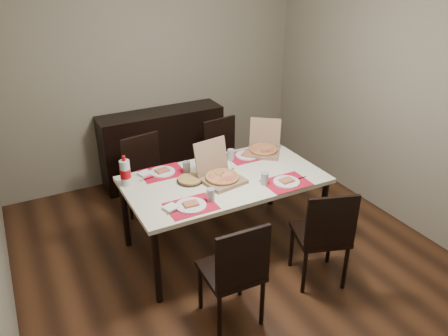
# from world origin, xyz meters

# --- Properties ---
(ground) EXTENTS (3.80, 4.00, 0.02)m
(ground) POSITION_xyz_m (0.00, 0.00, -0.01)
(ground) COLOR #422514
(ground) RESTS_ON ground
(room_walls) EXTENTS (3.84, 4.02, 2.62)m
(room_walls) POSITION_xyz_m (0.00, 0.43, 1.73)
(room_walls) COLOR gray
(room_walls) RESTS_ON ground
(sideboard) EXTENTS (1.50, 0.40, 0.90)m
(sideboard) POSITION_xyz_m (0.00, 1.78, 0.45)
(sideboard) COLOR black
(sideboard) RESTS_ON ground
(dining_table) EXTENTS (1.80, 1.00, 0.75)m
(dining_table) POSITION_xyz_m (0.01, 0.18, 0.68)
(dining_table) COLOR beige
(dining_table) RESTS_ON ground
(chair_near_left) EXTENTS (0.44, 0.44, 0.93)m
(chair_near_left) POSITION_xyz_m (-0.38, -0.75, 0.51)
(chair_near_left) COLOR black
(chair_near_left) RESTS_ON ground
(chair_near_right) EXTENTS (0.53, 0.53, 0.93)m
(chair_near_right) POSITION_xyz_m (0.50, -0.69, 0.51)
(chair_near_right) COLOR black
(chair_near_right) RESTS_ON ground
(chair_far_left) EXTENTS (0.49, 0.49, 0.93)m
(chair_far_left) POSITION_xyz_m (-0.46, 0.98, 0.51)
(chair_far_left) COLOR black
(chair_far_left) RESTS_ON ground
(chair_far_right) EXTENTS (0.47, 0.47, 0.93)m
(chair_far_right) POSITION_xyz_m (0.49, 1.04, 0.51)
(chair_far_right) COLOR black
(chair_far_right) RESTS_ON ground
(setting_near_left) EXTENTS (0.45, 0.30, 0.11)m
(setting_near_left) POSITION_xyz_m (-0.43, -0.13, 0.77)
(setting_near_left) COLOR red
(setting_near_left) RESTS_ON dining_table
(setting_near_right) EXTENTS (0.46, 0.30, 0.11)m
(setting_near_right) POSITION_xyz_m (0.41, -0.15, 0.77)
(setting_near_right) COLOR red
(setting_near_right) RESTS_ON dining_table
(setting_far_left) EXTENTS (0.48, 0.30, 0.11)m
(setting_far_left) POSITION_xyz_m (-0.42, 0.51, 0.77)
(setting_far_left) COLOR red
(setting_far_left) RESTS_ON dining_table
(setting_far_right) EXTENTS (0.49, 0.30, 0.11)m
(setting_far_right) POSITION_xyz_m (0.39, 0.49, 0.77)
(setting_far_right) COLOR red
(setting_far_right) RESTS_ON dining_table
(napkin_loose) EXTENTS (0.15, 0.14, 0.02)m
(napkin_loose) POSITION_xyz_m (-0.00, 0.14, 0.76)
(napkin_loose) COLOR white
(napkin_loose) RESTS_ON dining_table
(pizza_box_center) EXTENTS (0.40, 0.43, 0.34)m
(pizza_box_center) POSITION_xyz_m (-0.04, 0.15, 0.81)
(pizza_box_center) COLOR #80624A
(pizza_box_center) RESTS_ON dining_table
(pizza_box_right) EXTENTS (0.47, 0.47, 0.32)m
(pizza_box_right) POSITION_xyz_m (0.64, 0.49, 0.80)
(pizza_box_right) COLOR #80624A
(pizza_box_right) RESTS_ON dining_table
(faina_plate) EXTENTS (0.24, 0.24, 0.03)m
(faina_plate) POSITION_xyz_m (-0.29, 0.26, 0.76)
(faina_plate) COLOR black
(faina_plate) RESTS_ON dining_table
(dip_bowl) EXTENTS (0.14, 0.14, 0.03)m
(dip_bowl) POSITION_xyz_m (0.13, 0.33, 0.77)
(dip_bowl) COLOR white
(dip_bowl) RESTS_ON dining_table
(soda_bottle) EXTENTS (0.09, 0.09, 0.28)m
(soda_bottle) POSITION_xyz_m (-0.82, 0.47, 0.87)
(soda_bottle) COLOR silver
(soda_bottle) RESTS_ON dining_table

